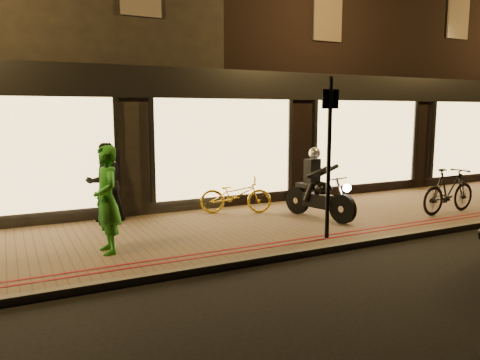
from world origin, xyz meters
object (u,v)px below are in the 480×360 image
Objects in this scene: bicycle_gold at (236,195)px; person_green at (107,200)px; motorcycle at (318,191)px; sign_post at (329,150)px.

bicycle_gold is 3.80m from person_green.
person_green is (-4.72, -0.53, 0.30)m from motorcycle.
bicycle_gold is at bearing 113.84° from person_green.
person_green is at bearing 143.22° from bicycle_gold.
motorcycle reaches higher than bicycle_gold.
sign_post reaches higher than bicycle_gold.
sign_post is at bearing 71.69° from person_green.
person_green is (-3.88, 0.92, -0.77)m from sign_post.
sign_post is 1.65× the size of person_green.
person_green reaches higher than bicycle_gold.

